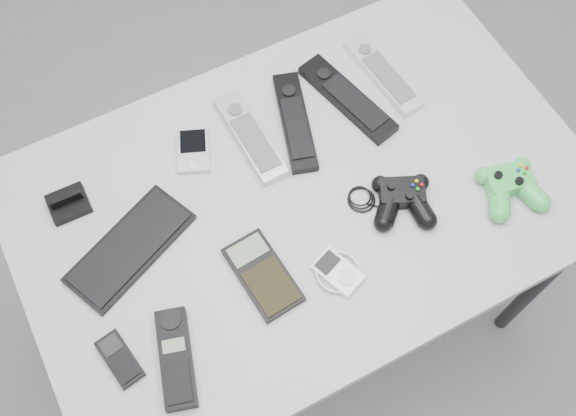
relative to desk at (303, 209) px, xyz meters
name	(u,v)px	position (x,y,z in m)	size (l,w,h in m)	color
floor	(321,293)	(0.09, 0.02, -0.70)	(3.50, 3.50, 0.00)	slate
desk	(303,209)	(0.00, 0.00, 0.00)	(1.15, 0.74, 0.77)	#9A9A9D
pda_keyboard	(130,248)	(-0.35, 0.05, 0.07)	(0.26, 0.11, 0.02)	black
dock_bracket	(67,201)	(-0.43, 0.19, 0.09)	(0.08, 0.07, 0.04)	black
pda	(193,151)	(-0.16, 0.19, 0.07)	(0.07, 0.10, 0.02)	#ACADB4
remote_silver_a	(250,136)	(-0.04, 0.17, 0.08)	(0.06, 0.23, 0.03)	#ACADB4
remote_black_a	(295,121)	(0.06, 0.16, 0.08)	(0.06, 0.24, 0.02)	black
remote_black_b	(347,98)	(0.19, 0.16, 0.08)	(0.06, 0.25, 0.02)	black
remote_silver_b	(383,73)	(0.29, 0.18, 0.08)	(0.05, 0.23, 0.02)	silver
mobile_phone	(120,359)	(-0.45, -0.14, 0.08)	(0.05, 0.10, 0.02)	black
cordless_handset	(176,358)	(-0.36, -0.19, 0.08)	(0.06, 0.18, 0.03)	black
calculator	(263,274)	(-0.15, -0.12, 0.08)	(0.09, 0.17, 0.02)	black
mp3_player	(338,272)	(-0.02, -0.18, 0.08)	(0.09, 0.09, 0.02)	white
controller_black	(403,198)	(0.16, -0.11, 0.09)	(0.21, 0.13, 0.04)	black
controller_green	(511,185)	(0.37, -0.18, 0.09)	(0.13, 0.14, 0.04)	green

